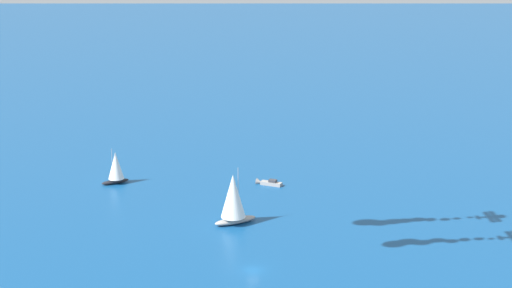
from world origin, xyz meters
name	(u,v)px	position (x,y,z in m)	size (l,w,h in m)	color
ground_plane	(253,270)	(0.00, 0.00, 0.00)	(2000.00, 2000.00, 0.00)	navy
sailboat_far_port	(116,167)	(-67.19, -21.05, 4.74)	(5.41, 8.36, 10.38)	black
motorboat_offshore	(268,183)	(-53.50, 20.11, 0.59)	(6.41, 7.02, 2.20)	#9E9993
sailboat_ahead	(233,199)	(-26.77, 2.95, 6.40)	(7.02, 11.26, 14.03)	#9E9993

